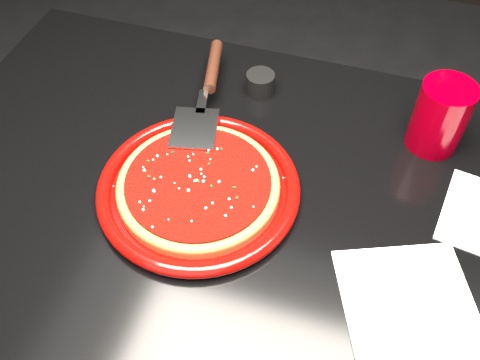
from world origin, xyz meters
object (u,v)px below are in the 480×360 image
(ramekin, at_px, (260,83))
(pizza_server, at_px, (206,93))
(table, at_px, (253,315))
(cup, at_px, (440,116))
(plate, at_px, (199,188))

(ramekin, bearing_deg, pizza_server, -135.28)
(ramekin, bearing_deg, table, -74.54)
(pizza_server, relative_size, cup, 2.62)
(cup, height_order, ramekin, cup)
(pizza_server, xyz_separation_m, cup, (0.40, 0.04, 0.02))
(table, bearing_deg, ramekin, 105.46)
(table, height_order, pizza_server, pizza_server)
(table, relative_size, pizza_server, 3.67)
(pizza_server, bearing_deg, cup, -7.24)
(table, xyz_separation_m, plate, (-0.10, 0.01, 0.39))
(plate, relative_size, pizza_server, 1.00)
(plate, distance_m, ramekin, 0.27)
(plate, relative_size, ramekin, 6.09)
(plate, xyz_separation_m, cup, (0.35, 0.23, 0.05))
(pizza_server, relative_size, ramekin, 6.11)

